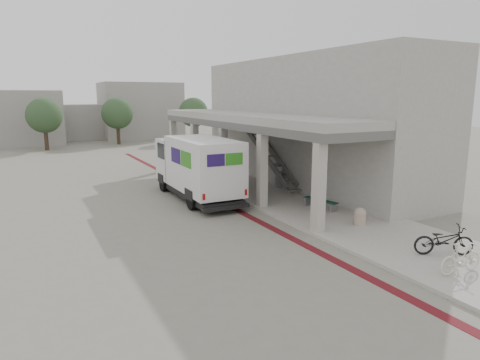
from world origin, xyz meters
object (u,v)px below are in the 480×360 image
bench (320,202)px  utility_cabinet (278,176)px  bicycle_black (444,240)px  fedex_truck (197,166)px  bicycle_cream (461,258)px

bench → utility_cabinet: size_ratio=1.53×
utility_cabinet → bicycle_black: utility_cabinet is taller
fedex_truck → bench: 6.19m
fedex_truck → bicycle_cream: bearing=-75.5°
bench → bicycle_cream: (-0.88, -7.32, 0.16)m
fedex_truck → utility_cabinet: size_ratio=6.20×
bench → bicycle_cream: bearing=-108.2°
bench → bicycle_black: 6.16m
fedex_truck → bench: bearing=-50.0°
bench → bicycle_cream: size_ratio=1.18×
fedex_truck → bicycle_black: fedex_truck is taller
fedex_truck → bicycle_black: bearing=-70.3°
bench → bicycle_cream: 7.37m
fedex_truck → bicycle_cream: (2.98, -12.01, -1.03)m
fedex_truck → utility_cabinet: fedex_truck is taller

